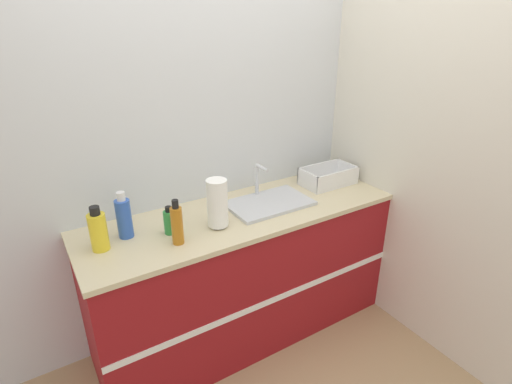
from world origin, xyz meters
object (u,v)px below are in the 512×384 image
object	(u,v)px
dish_rack	(328,178)
bottle_blue	(124,217)
bottle_amber	(177,224)
bottle_yellow	(98,231)
sink	(268,202)
paper_towel_roll	(217,203)
bottle_green	(170,222)

from	to	relation	value
dish_rack	bottle_blue	world-z (taller)	bottle_blue
bottle_amber	bottle_yellow	bearing A→B (deg)	156.93
sink	dish_rack	size ratio (longest dim) A/B	1.37
paper_towel_roll	bottle_blue	world-z (taller)	paper_towel_roll
sink	dish_rack	xyz separation A→B (m)	(0.53, 0.06, 0.03)
sink	bottle_blue	xyz separation A→B (m)	(-0.85, 0.07, 0.10)
paper_towel_roll	bottle_amber	xyz separation A→B (m)	(-0.25, -0.05, -0.03)
bottle_green	dish_rack	bearing A→B (deg)	3.70
bottle_green	bottle_yellow	size ratio (longest dim) A/B	0.67
bottle_green	bottle_amber	xyz separation A→B (m)	(-0.00, -0.12, 0.04)
paper_towel_roll	dish_rack	xyz separation A→B (m)	(0.92, 0.15, -0.10)
dish_rack	bottle_blue	xyz separation A→B (m)	(-1.38, 0.01, 0.07)
sink	dish_rack	world-z (taller)	sink
sink	paper_towel_roll	xyz separation A→B (m)	(-0.39, -0.09, 0.12)
paper_towel_roll	bottle_amber	distance (m)	0.26
sink	bottle_amber	bearing A→B (deg)	-167.94
bottle_blue	bottle_yellow	distance (m)	0.15
bottle_blue	bottle_amber	bearing A→B (deg)	-45.04
bottle_blue	bottle_green	world-z (taller)	bottle_blue
dish_rack	bottle_blue	bearing A→B (deg)	179.48
bottle_yellow	bottle_amber	xyz separation A→B (m)	(0.35, -0.15, 0.00)
bottle_yellow	bottle_green	bearing A→B (deg)	-4.76
dish_rack	bottle_green	xyz separation A→B (m)	(-1.17, -0.08, 0.03)
dish_rack	bottle_amber	distance (m)	1.19
paper_towel_roll	dish_rack	size ratio (longest dim) A/B	0.75
paper_towel_roll	bottle_yellow	distance (m)	0.61
paper_towel_roll	bottle_blue	xyz separation A→B (m)	(-0.46, 0.16, -0.03)
paper_towel_roll	bottle_green	distance (m)	0.27
dish_rack	bottle_blue	size ratio (longest dim) A/B	1.45
paper_towel_roll	bottle_green	size ratio (longest dim) A/B	1.77
sink	bottle_blue	size ratio (longest dim) A/B	1.99
sink	bottle_green	bearing A→B (deg)	-178.36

